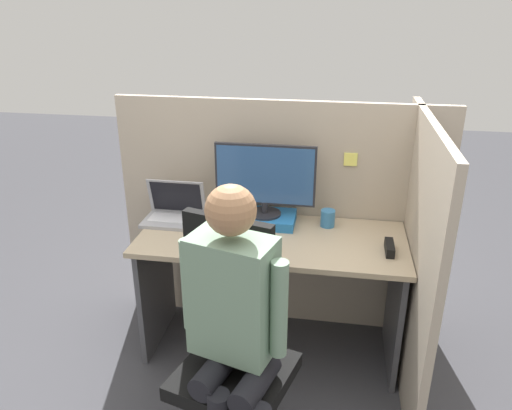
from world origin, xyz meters
The scene contains 13 objects.
ground_plane centered at (0.00, 0.00, 0.00)m, with size 12.00×12.00×0.00m, color #3D3D42.
cubicle_panel_back centered at (0.00, 0.65, 0.72)m, with size 1.96×0.05×1.44m.
cubicle_panel_right centered at (0.76, 0.25, 0.72)m, with size 0.04×1.25×1.44m.
desk centered at (0.00, 0.31, 0.57)m, with size 1.46×0.63×0.75m.
paper_box centered at (-0.07, 0.48, 0.78)m, with size 0.35×0.24×0.05m.
monitor centered at (-0.07, 0.49, 1.03)m, with size 0.57×0.19×0.42m.
laptop centered at (-0.59, 0.43, 0.80)m, with size 0.34×0.23×0.24m.
mouse centered at (-0.35, 0.18, 0.77)m, with size 0.06×0.05×0.03m.
stapler centered at (0.62, 0.24, 0.78)m, with size 0.04×0.15×0.05m.
carrot_toy centered at (0.03, 0.13, 0.78)m, with size 0.05×0.12×0.05m.
office_chair centered at (-0.09, -0.34, 0.55)m, with size 0.57×0.62×1.08m.
person centered at (-0.05, -0.49, 0.78)m, with size 0.46×0.45×1.33m.
coffee_mug centered at (0.30, 0.50, 0.80)m, with size 0.08×0.08×0.10m.
Camera 1 is at (0.32, -2.12, 1.98)m, focal length 35.00 mm.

